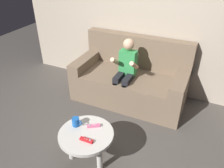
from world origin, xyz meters
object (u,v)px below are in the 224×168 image
couch (131,80)px  game_remote_pink_near_edge (94,126)px  coffee_table (87,138)px  game_remote_red_center (87,140)px  person_seated_on_couch (125,70)px  coffee_mug (76,122)px

couch → game_remote_pink_near_edge: (0.04, -1.22, 0.10)m
game_remote_pink_near_edge → coffee_table: bearing=-101.6°
game_remote_red_center → couch: bearing=92.9°
person_seated_on_couch → game_remote_red_center: bearing=-85.6°
coffee_table → game_remote_pink_near_edge: (0.02, 0.11, 0.08)m
game_remote_red_center → coffee_mug: coffee_mug is taller
coffee_table → coffee_mug: coffee_mug is taller
game_remote_pink_near_edge → coffee_mug: coffee_mug is taller
person_seated_on_couch → coffee_table: size_ratio=1.72×
couch → game_remote_red_center: 1.44m
game_remote_pink_near_edge → coffee_mug: (-0.18, -0.06, 0.04)m
couch → game_remote_red_center: couch is taller
couch → coffee_table: size_ratio=2.86×
coffee_mug → coffee_table: bearing=-19.3°
person_seated_on_couch → couch: bearing=83.2°
person_seated_on_couch → coffee_table: 1.17m
couch → coffee_table: bearing=-89.4°
coffee_table → game_remote_pink_near_edge: game_remote_pink_near_edge is taller
person_seated_on_couch → game_remote_pink_near_edge: (0.06, -1.03, -0.16)m
couch → person_seated_on_couch: (-0.02, -0.19, 0.25)m
couch → game_remote_pink_near_edge: 1.22m
game_remote_pink_near_edge → coffee_mug: size_ratio=1.17×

